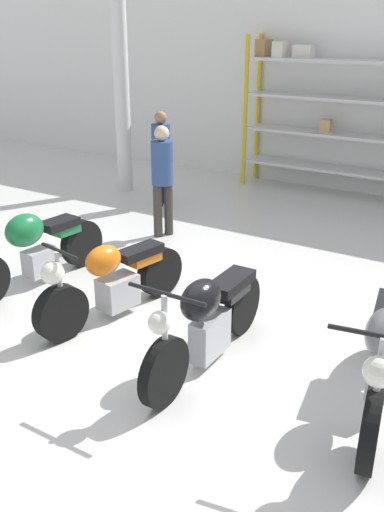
{
  "coord_description": "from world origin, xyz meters",
  "views": [
    {
      "loc": [
        2.9,
        -4.32,
        3.0
      ],
      "look_at": [
        0.0,
        0.4,
        0.7
      ],
      "focal_mm": 40.0,
      "sensor_mm": 36.0,
      "label": 1
    }
  ],
  "objects_px": {
    "shelving_rack": "(374,114)",
    "motorcycle_grey": "(384,355)",
    "person_browsing": "(161,151)",
    "person_near_rack": "(162,173)",
    "motorcycle_black": "(208,319)",
    "motorcycle_orange": "(112,281)",
    "motorcycle_green": "(33,248)"
  },
  "relations": [
    {
      "from": "shelving_rack",
      "to": "motorcycle_grey",
      "type": "height_order",
      "value": "shelving_rack"
    },
    {
      "from": "motorcycle_grey",
      "to": "person_browsing",
      "type": "xyz_separation_m",
      "value": [
        -4.75,
        3.78,
        0.43
      ]
    },
    {
      "from": "motorcycle_black",
      "to": "motorcycle_grey",
      "type": "height_order",
      "value": "motorcycle_grey"
    },
    {
      "from": "motorcycle_grey",
      "to": "motorcycle_orange",
      "type": "bearing_deg",
      "value": -101.51
    },
    {
      "from": "shelving_rack",
      "to": "motorcycle_black",
      "type": "height_order",
      "value": "shelving_rack"
    },
    {
      "from": "motorcycle_grey",
      "to": "person_near_rack",
      "type": "height_order",
      "value": "person_near_rack"
    },
    {
      "from": "person_near_rack",
      "to": "motorcycle_orange",
      "type": "bearing_deg",
      "value": 141.34
    },
    {
      "from": "motorcycle_black",
      "to": "person_near_rack",
      "type": "bearing_deg",
      "value": -139.03
    },
    {
      "from": "shelving_rack",
      "to": "motorcycle_grey",
      "type": "relative_size",
      "value": 2.32
    },
    {
      "from": "motorcycle_orange",
      "to": "motorcycle_grey",
      "type": "height_order",
      "value": "motorcycle_grey"
    },
    {
      "from": "shelving_rack",
      "to": "person_browsing",
      "type": "height_order",
      "value": "shelving_rack"
    },
    {
      "from": "motorcycle_green",
      "to": "motorcycle_grey",
      "type": "relative_size",
      "value": 0.98
    },
    {
      "from": "motorcycle_orange",
      "to": "person_near_rack",
      "type": "xyz_separation_m",
      "value": [
        -0.96,
        2.38,
        0.55
      ]
    },
    {
      "from": "motorcycle_grey",
      "to": "person_near_rack",
      "type": "bearing_deg",
      "value": -132.09
    },
    {
      "from": "motorcycle_orange",
      "to": "person_browsing",
      "type": "xyz_separation_m",
      "value": [
        -1.86,
        3.65,
        0.53
      ]
    },
    {
      "from": "motorcycle_grey",
      "to": "person_browsing",
      "type": "relative_size",
      "value": 1.32
    },
    {
      "from": "motorcycle_green",
      "to": "motorcycle_black",
      "type": "xyz_separation_m",
      "value": [
        2.65,
        -0.41,
        -0.01
      ]
    },
    {
      "from": "motorcycle_black",
      "to": "person_near_rack",
      "type": "relative_size",
      "value": 1.24
    },
    {
      "from": "shelving_rack",
      "to": "person_near_rack",
      "type": "xyz_separation_m",
      "value": [
        -2.02,
        -3.5,
        -0.55
      ]
    },
    {
      "from": "motorcycle_green",
      "to": "motorcycle_black",
      "type": "distance_m",
      "value": 2.68
    },
    {
      "from": "shelving_rack",
      "to": "motorcycle_black",
      "type": "relative_size",
      "value": 2.43
    },
    {
      "from": "person_browsing",
      "to": "person_near_rack",
      "type": "height_order",
      "value": "person_near_rack"
    },
    {
      "from": "shelving_rack",
      "to": "person_near_rack",
      "type": "relative_size",
      "value": 3.01
    },
    {
      "from": "motorcycle_orange",
      "to": "person_browsing",
      "type": "relative_size",
      "value": 1.22
    },
    {
      "from": "shelving_rack",
      "to": "person_near_rack",
      "type": "distance_m",
      "value": 4.08
    },
    {
      "from": "motorcycle_green",
      "to": "shelving_rack",
      "type": "bearing_deg",
      "value": 163.29
    },
    {
      "from": "person_near_rack",
      "to": "shelving_rack",
      "type": "bearing_deg",
      "value": -90.68
    },
    {
      "from": "motorcycle_grey",
      "to": "person_browsing",
      "type": "height_order",
      "value": "person_browsing"
    },
    {
      "from": "person_near_rack",
      "to": "motorcycle_grey",
      "type": "bearing_deg",
      "value": 176.28
    },
    {
      "from": "motorcycle_green",
      "to": "motorcycle_orange",
      "type": "xyz_separation_m",
      "value": [
        1.3,
        -0.12,
        -0.07
      ]
    },
    {
      "from": "motorcycle_black",
      "to": "person_browsing",
      "type": "bearing_deg",
      "value": -140.78
    },
    {
      "from": "shelving_rack",
      "to": "motorcycle_orange",
      "type": "relative_size",
      "value": 2.51
    }
  ]
}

